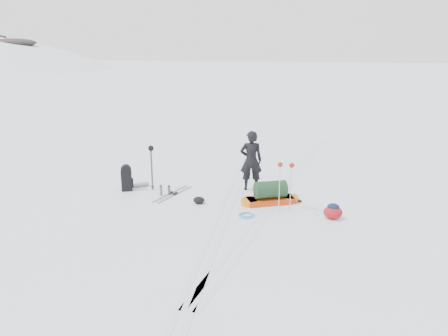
{
  "coord_description": "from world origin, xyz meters",
  "views": [
    {
      "loc": [
        2.35,
        -10.84,
        4.21
      ],
      "look_at": [
        -0.16,
        0.34,
        0.95
      ],
      "focal_mm": 35.0,
      "sensor_mm": 36.0,
      "label": 1
    }
  ],
  "objects_px": {
    "pulk_sled": "(270,195)",
    "skier": "(251,161)",
    "ski_poles_black": "(151,154)",
    "expedition_rucksack": "(128,178)"
  },
  "relations": [
    {
      "from": "skier",
      "to": "expedition_rucksack",
      "type": "relative_size",
      "value": 2.26
    },
    {
      "from": "ski_poles_black",
      "to": "expedition_rucksack",
      "type": "bearing_deg",
      "value": -170.58
    },
    {
      "from": "pulk_sled",
      "to": "expedition_rucksack",
      "type": "height_order",
      "value": "expedition_rucksack"
    },
    {
      "from": "pulk_sled",
      "to": "ski_poles_black",
      "type": "relative_size",
      "value": 1.23
    },
    {
      "from": "pulk_sled",
      "to": "skier",
      "type": "bearing_deg",
      "value": 98.6
    },
    {
      "from": "skier",
      "to": "expedition_rucksack",
      "type": "bearing_deg",
      "value": -0.3
    },
    {
      "from": "pulk_sled",
      "to": "expedition_rucksack",
      "type": "xyz_separation_m",
      "value": [
        -4.26,
        0.19,
        0.13
      ]
    },
    {
      "from": "pulk_sled",
      "to": "ski_poles_black",
      "type": "distance_m",
      "value": 3.69
    },
    {
      "from": "skier",
      "to": "pulk_sled",
      "type": "distance_m",
      "value": 1.42
    },
    {
      "from": "skier",
      "to": "pulk_sled",
      "type": "height_order",
      "value": "skier"
    }
  ]
}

